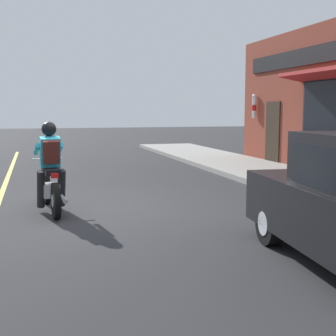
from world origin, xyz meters
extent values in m
plane|color=#2B2B2D|center=(0.00, 0.00, 0.00)|extent=(80.00, 80.00, 0.00)
cube|color=#9E9B93|center=(5.21, 3.00, 0.07)|extent=(2.60, 22.00, 0.14)
cube|color=#D1C64C|center=(-1.80, 3.00, 0.00)|extent=(0.12, 19.80, 0.01)
cube|color=brown|center=(6.76, 2.67, 2.10)|extent=(0.50, 9.81, 4.20)
cube|color=#2D2319|center=(6.49, 5.37, 1.05)|extent=(0.04, 0.90, 2.10)
cube|color=black|center=(6.48, 2.67, 3.35)|extent=(0.06, 8.34, 0.50)
cylinder|color=white|center=(6.41, 6.59, 1.90)|extent=(0.14, 0.14, 0.70)
cylinder|color=red|center=(6.41, 6.59, 1.90)|extent=(0.15, 0.15, 0.20)
sphere|color=silver|center=(6.41, 6.59, 2.30)|extent=(0.16, 0.16, 0.16)
cylinder|color=black|center=(-0.87, 0.81, 0.31)|extent=(0.15, 0.63, 0.62)
cylinder|color=silver|center=(-0.87, 0.81, 0.31)|extent=(0.14, 0.23, 0.22)
cylinder|color=black|center=(-0.76, -0.59, 0.31)|extent=(0.15, 0.63, 0.62)
cylinder|color=silver|center=(-0.76, -0.59, 0.31)|extent=(0.14, 0.23, 0.22)
cube|color=silver|center=(-0.81, 0.06, 0.39)|extent=(0.31, 0.42, 0.24)
ellipsoid|color=orange|center=(-0.83, 0.31, 0.80)|extent=(0.34, 0.54, 0.24)
cube|color=black|center=(-0.79, -0.17, 0.76)|extent=(0.31, 0.58, 0.10)
cylinder|color=silver|center=(-0.86, 0.71, 0.62)|extent=(0.10, 0.33, 0.68)
cylinder|color=silver|center=(-0.85, 0.59, 0.91)|extent=(0.56, 0.09, 0.04)
sphere|color=silver|center=(-0.87, 0.76, 0.79)|extent=(0.16, 0.16, 0.16)
cylinder|color=silver|center=(-0.62, -0.32, 0.29)|extent=(0.13, 0.55, 0.08)
cube|color=red|center=(-0.76, -0.54, 0.73)|extent=(0.12, 0.07, 0.08)
cylinder|color=black|center=(-0.98, -0.02, 0.43)|extent=(0.17, 0.36, 0.71)
cylinder|color=black|center=(-0.62, 0.01, 0.43)|extent=(0.17, 0.36, 0.71)
cube|color=#33B2D1|center=(-0.81, 0.01, 1.08)|extent=(0.37, 0.35, 0.57)
cylinder|color=#33B2D1|center=(-1.03, 0.23, 1.12)|extent=(0.13, 0.53, 0.26)
cylinder|color=#33B2D1|center=(-0.63, 0.27, 1.12)|extent=(0.13, 0.53, 0.26)
sphere|color=black|center=(-0.81, 0.07, 1.49)|extent=(0.26, 0.26, 0.26)
cube|color=#4C1E19|center=(-0.79, -0.15, 1.10)|extent=(0.30, 0.26, 0.42)
cylinder|color=black|center=(1.96, -2.94, 0.30)|extent=(0.24, 0.61, 0.60)
cylinder|color=silver|center=(1.96, -2.94, 0.30)|extent=(0.23, 0.35, 0.33)
cube|color=black|center=(1.81, -4.38, 1.22)|extent=(0.18, 1.52, 0.46)
cube|color=silver|center=(2.24, -2.30, 0.72)|extent=(0.24, 0.06, 0.14)
cube|color=silver|center=(3.25, -2.40, 0.72)|extent=(0.24, 0.06, 0.14)
cube|color=#28282B|center=(2.74, -2.38, 0.35)|extent=(1.61, 0.28, 0.20)
camera|label=1|loc=(-1.06, -8.51, 1.83)|focal=50.00mm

